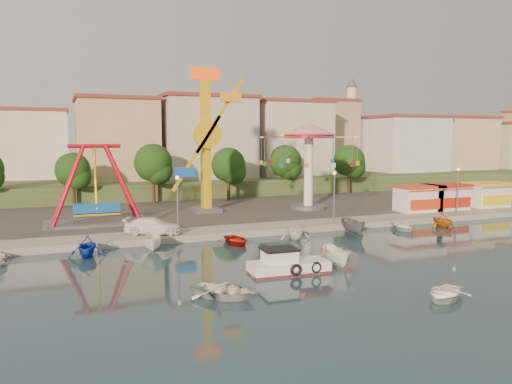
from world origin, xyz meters
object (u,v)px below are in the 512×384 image
cabin_motorboat (287,266)px  wave_swinger (309,146)px  van (153,226)px  kamikaze_tower (209,144)px  rowboat_a (224,291)px  skiff (337,256)px  pirate_ship_ride (96,186)px

cabin_motorboat → wave_swinger: bearing=62.2°
van → kamikaze_tower: bearing=-15.6°
kamikaze_tower → rowboat_a: bearing=-104.9°
cabin_motorboat → skiff: bearing=10.2°
pirate_ship_ride → van: pirate_ship_ride is taller
cabin_motorboat → van: size_ratio=1.09×
skiff → wave_swinger: bearing=73.4°
rowboat_a → skiff: skiff is taller
wave_swinger → kamikaze_tower: bearing=172.9°
pirate_ship_ride → wave_swinger: 25.20m
rowboat_a → wave_swinger: bearing=9.6°
cabin_motorboat → van: (-6.45, 14.35, 0.82)m
pirate_ship_ride → rowboat_a: size_ratio=2.51×
kamikaze_tower → skiff: 25.95m
wave_swinger → cabin_motorboat: (-14.10, -23.67, -7.68)m
wave_swinger → rowboat_a: (-19.71, -27.04, -7.78)m
wave_swinger → rowboat_a: bearing=-126.1°
wave_swinger → van: size_ratio=2.28×
pirate_ship_ride → wave_swinger: wave_swinger is taller
kamikaze_tower → wave_swinger: (12.11, -1.50, -0.33)m
van → pirate_ship_ride: bearing=52.1°
pirate_ship_ride → wave_swinger: (24.85, 1.81, 3.80)m
skiff → van: bearing=134.2°
cabin_motorboat → rowboat_a: (-5.61, -3.36, -0.10)m
pirate_ship_ride → cabin_motorboat: 24.67m
pirate_ship_ride → skiff: (14.97, -21.33, -3.69)m
pirate_ship_ride → van: (4.30, -7.51, -3.05)m
kamikaze_tower → rowboat_a: 30.62m
wave_swinger → van: wave_swinger is taller
van → rowboat_a: bearing=-155.0°
rowboat_a → van: 17.76m
pirate_ship_ride → cabin_motorboat: pirate_ship_ride is taller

